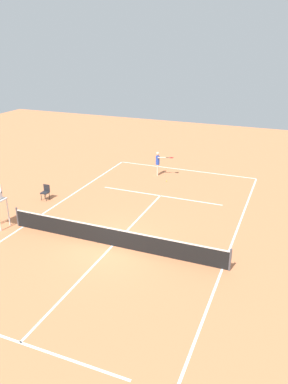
% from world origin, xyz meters
% --- Properties ---
extents(ground_plane, '(60.00, 60.00, 0.00)m').
position_xyz_m(ground_plane, '(0.00, 0.00, 0.00)').
color(ground_plane, '#D37A4C').
extents(court_lines, '(10.82, 25.01, 0.01)m').
position_xyz_m(court_lines, '(0.00, 0.00, 0.00)').
color(court_lines, white).
rests_on(court_lines, ground).
extents(tennis_net, '(11.42, 0.10, 1.07)m').
position_xyz_m(tennis_net, '(0.00, 0.00, 0.50)').
color(tennis_net, '#4C4C51').
rests_on(tennis_net, ground).
extents(player_serving, '(1.33, 0.59, 1.78)m').
position_xyz_m(player_serving, '(1.49, -10.54, 1.06)').
color(player_serving, beige).
rests_on(player_serving, ground).
extents(tennis_ball, '(0.07, 0.07, 0.07)m').
position_xyz_m(tennis_ball, '(0.48, -9.49, 0.03)').
color(tennis_ball, '#CCE033').
rests_on(tennis_ball, ground).
extents(courtside_chair_mid, '(0.44, 0.46, 0.95)m').
position_xyz_m(courtside_chair_mid, '(6.44, -3.59, 0.53)').
color(courtside_chair_mid, '#262626').
rests_on(courtside_chair_mid, ground).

